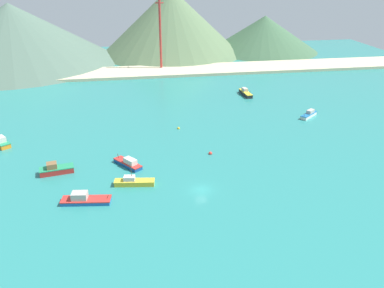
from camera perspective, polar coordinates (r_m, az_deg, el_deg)
ground at (r=113.68m, az=-1.48°, el=1.02°), size 260.00×280.00×0.50m
fishing_boat_0 at (r=151.03m, az=7.60°, el=7.21°), size 2.86×9.23×2.77m
fishing_boat_1 at (r=89.51m, az=-8.26°, el=-5.33°), size 9.03×3.39×4.65m
fishing_boat_2 at (r=85.25m, az=-15.01°, el=-7.58°), size 10.29×4.25×2.36m
fishing_boat_3 at (r=119.09m, az=-25.55°, el=0.28°), size 6.87×8.11×2.75m
fishing_boat_4 at (r=97.64m, az=-9.01°, el=-2.70°), size 6.91×8.10×2.24m
fishing_boat_6 at (r=133.20m, az=16.27°, el=4.05°), size 7.17×6.44×2.18m
fishing_boat_7 at (r=98.48m, az=-18.73°, el=-3.43°), size 8.03×4.16×2.74m
buoy_0 at (r=118.59m, az=-1.92°, el=2.23°), size 0.78×0.78×0.78m
buoy_1 at (r=102.89m, az=2.62°, el=-1.34°), size 0.96×0.96×0.96m
beach_strip at (r=182.90m, az=-4.77°, el=10.24°), size 247.00×19.81×1.20m
hill_west at (r=216.13m, az=-24.10°, el=14.09°), size 97.98×97.98×28.03m
hill_central at (r=220.89m, az=-3.02°, el=16.98°), size 74.78×74.78×33.65m
hill_east at (r=232.87m, az=10.22°, el=15.18°), size 59.04×59.04×18.82m
radio_tower at (r=184.05m, az=-4.54°, el=15.91°), size 3.56×2.85×35.57m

